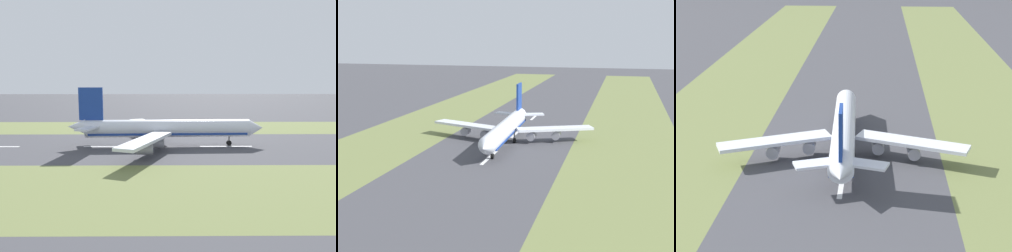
{
  "view_description": "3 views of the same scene",
  "coord_description": "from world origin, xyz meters",
  "views": [
    {
      "loc": [
        110.37,
        -1.58,
        22.91
      ],
      "look_at": [
        -0.7,
        -0.7,
        7.0
      ],
      "focal_mm": 35.0,
      "sensor_mm": 36.0,
      "label": 1
    },
    {
      "loc": [
        -43.09,
        164.76,
        41.2
      ],
      "look_at": [
        -0.7,
        -0.7,
        7.0
      ],
      "focal_mm": 50.0,
      "sensor_mm": 36.0,
      "label": 2
    },
    {
      "loc": [
        7.93,
        -141.39,
        56.61
      ],
      "look_at": [
        -0.7,
        -0.7,
        7.0
      ],
      "focal_mm": 60.0,
      "sensor_mm": 36.0,
      "label": 3
    }
  ],
  "objects": [
    {
      "name": "grass_median_west",
      "position": [
        -45.0,
        0.0,
        0.0
      ],
      "size": [
        40.0,
        600.0,
        0.01
      ],
      "primitive_type": "cube",
      "color": "olive",
      "rests_on": "ground"
    },
    {
      "name": "centreline_dash_mid",
      "position": [
        0.0,
        -20.7,
        0.01
      ],
      "size": [
        1.2,
        18.0,
        0.01
      ],
      "primitive_type": "cube",
      "color": "silver",
      "rests_on": "ground"
    },
    {
      "name": "centreline_dash_far",
      "position": [
        0.0,
        19.3,
        0.01
      ],
      "size": [
        1.2,
        18.0,
        0.01
      ],
      "primitive_type": "cube",
      "color": "silver",
      "rests_on": "ground"
    },
    {
      "name": "ground_plane",
      "position": [
        0.0,
        0.0,
        0.0
      ],
      "size": [
        800.0,
        800.0,
        0.0
      ],
      "primitive_type": "plane",
      "color": "#424247"
    },
    {
      "name": "airplane_main_jet",
      "position": [
        -0.64,
        -2.6,
        6.02
      ],
      "size": [
        64.1,
        67.15,
        20.2
      ],
      "color": "silver",
      "rests_on": "ground"
    }
  ]
}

